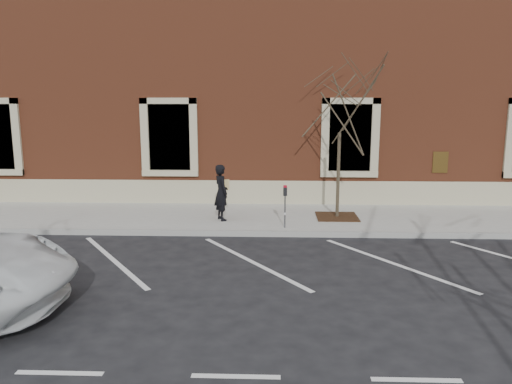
{
  "coord_description": "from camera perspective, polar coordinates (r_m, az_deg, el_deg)",
  "views": [
    {
      "loc": [
        0.49,
        -13.1,
        3.67
      ],
      "look_at": [
        0.0,
        0.6,
        1.1
      ],
      "focal_mm": 35.0,
      "sensor_mm": 36.0,
      "label": 1
    }
  ],
  "objects": [
    {
      "name": "sidewalk_near",
      "position": [
        15.28,
        0.15,
        -2.98
      ],
      "size": [
        40.0,
        3.5,
        0.15
      ],
      "primitive_type": "cube",
      "color": "beige",
      "rests_on": "ground"
    },
    {
      "name": "curb_near",
      "position": [
        13.54,
        -0.1,
        -4.77
      ],
      "size": [
        40.0,
        0.12,
        0.15
      ],
      "primitive_type": "cube",
      "color": "#9E9E99",
      "rests_on": "ground"
    },
    {
      "name": "parking_meter",
      "position": [
        13.7,
        3.34,
        -0.74
      ],
      "size": [
        0.11,
        0.08,
        1.19
      ],
      "rotation": [
        0.0,
        0.0,
        0.18
      ],
      "color": "#595B60",
      "rests_on": "sidewalk_near"
    },
    {
      "name": "sapling",
      "position": [
        14.86,
        9.61,
        9.37
      ],
      "size": [
        2.77,
        2.77,
        4.62
      ],
      "color": "#443829",
      "rests_on": "sidewalk_near"
    },
    {
      "name": "building_civic",
      "position": [
        20.85,
        0.72,
        11.51
      ],
      "size": [
        40.0,
        8.62,
        8.0
      ],
      "color": "brown",
      "rests_on": "ground"
    },
    {
      "name": "tree_grate",
      "position": [
        15.26,
        9.24,
        -2.79
      ],
      "size": [
        1.23,
        1.23,
        0.03
      ],
      "primitive_type": "cube",
      "color": "#382112",
      "rests_on": "sidewalk_near"
    },
    {
      "name": "man",
      "position": [
        14.6,
        -3.99,
        -0.05
      ],
      "size": [
        0.63,
        0.71,
        1.64
      ],
      "primitive_type": "imported",
      "rotation": [
        0.0,
        0.0,
        2.05
      ],
      "color": "black",
      "rests_on": "sidewalk_near"
    },
    {
      "name": "parking_stripes",
      "position": [
        11.51,
        -0.5,
        -7.96
      ],
      "size": [
        28.0,
        4.4,
        0.01
      ],
      "primitive_type": null,
      "color": "silver",
      "rests_on": "ground"
    },
    {
      "name": "ground",
      "position": [
        13.61,
        -0.09,
        -5.02
      ],
      "size": [
        120.0,
        120.0,
        0.0
      ],
      "primitive_type": "plane",
      "color": "#28282B",
      "rests_on": "ground"
    }
  ]
}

